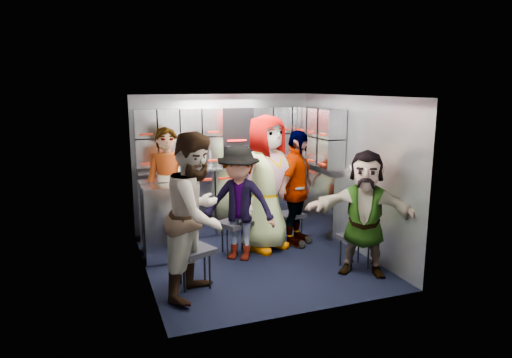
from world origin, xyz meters
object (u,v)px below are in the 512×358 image
object	(u,v)px
attendant_arc_d	(296,188)
attendant_arc_c	(266,183)
attendant_arc_b	(239,203)
jump_seat_near_right	(355,239)
jump_seat_mid_left	(235,225)
attendant_standing	(169,190)
attendant_arc_e	(365,213)
jump_seat_near_left	(195,253)
attendant_arc_a	(197,215)
jump_seat_mid_right	(291,216)
jump_seat_center	(262,220)

from	to	relation	value
attendant_arc_d	attendant_arc_c	bearing A→B (deg)	141.24
attendant_arc_b	jump_seat_near_right	bearing A→B (deg)	3.01
jump_seat_mid_left	attendant_standing	size ratio (longest dim) A/B	0.29
jump_seat_near_right	attendant_arc_e	bearing A→B (deg)	-90.00
jump_seat_near_right	attendant_standing	distance (m)	2.51
jump_seat_near_left	attendant_arc_a	xyz separation A→B (m)	(0.00, -0.18, 0.48)
attendant_standing	attendant_arc_b	xyz separation A→B (m)	(0.79, -0.60, -0.10)
attendant_arc_b	attendant_arc_d	distance (m)	0.97
jump_seat_mid_left	attendant_arc_a	distance (m)	1.32
jump_seat_near_right	jump_seat_mid_left	bearing A→B (deg)	142.66
jump_seat_near_left	attendant_arc_b	xyz separation A→B (m)	(0.73, 0.63, 0.35)
jump_seat_mid_left	attendant_arc_c	bearing A→B (deg)	6.38
jump_seat_mid_right	jump_seat_near_right	bearing A→B (deg)	-75.05
jump_seat_near_left	jump_seat_near_right	world-z (taller)	jump_seat_near_left
jump_seat_mid_left	jump_seat_near_right	xyz separation A→B (m)	(1.25, -0.96, -0.03)
jump_seat_near_right	attendant_arc_a	size ratio (longest dim) A/B	0.24
jump_seat_mid_right	attendant_arc_c	bearing A→B (deg)	-156.31
jump_seat_mid_left	jump_seat_center	size ratio (longest dim) A/B	1.25
attendant_arc_a	jump_seat_near_left	bearing A→B (deg)	37.55
jump_seat_near_right	attendant_arc_a	world-z (taller)	attendant_arc_a
jump_seat_mid_left	jump_seat_center	xyz separation A→B (m)	(0.47, 0.23, -0.05)
jump_seat_mid_right	attendant_arc_b	distance (m)	1.10
jump_seat_center	attendant_arc_e	world-z (taller)	attendant_arc_e
jump_seat_mid_right	attendant_arc_a	world-z (taller)	attendant_arc_a
jump_seat_mid_right	attendant_arc_e	size ratio (longest dim) A/B	0.27
jump_seat_mid_left	attendant_arc_a	xyz separation A→B (m)	(-0.73, -0.99, 0.48)
jump_seat_near_left	attendant_standing	distance (m)	1.32
attendant_arc_c	jump_seat_center	bearing A→B (deg)	66.46
attendant_arc_c	attendant_arc_b	bearing A→B (deg)	-177.22
jump_seat_mid_left	attendant_standing	xyz separation A→B (m)	(-0.79, 0.42, 0.45)
attendant_standing	attendant_arc_b	size ratio (longest dim) A/B	1.14
attendant_arc_c	jump_seat_mid_right	bearing A→B (deg)	0.16
attendant_arc_b	attendant_arc_d	xyz separation A→B (m)	(0.93, 0.25, 0.07)
jump_seat_mid_left	attendant_arc_a	size ratio (longest dim) A/B	0.28
jump_seat_mid_left	jump_seat_center	world-z (taller)	jump_seat_mid_left
jump_seat_near_left	jump_seat_center	world-z (taller)	jump_seat_near_left
jump_seat_mid_left	attendant_arc_b	distance (m)	0.39
attendant_standing	attendant_arc_a	xyz separation A→B (m)	(0.07, -1.42, 0.04)
attendant_standing	attendant_arc_e	world-z (taller)	attendant_standing
attendant_standing	attendant_arc_b	world-z (taller)	attendant_standing
jump_seat_near_right	jump_seat_near_left	bearing A→B (deg)	175.90
jump_seat_center	jump_seat_mid_right	xyz separation A→B (m)	(0.46, 0.02, 0.01)
attendant_arc_a	attendant_arc_e	world-z (taller)	attendant_arc_a
attendant_arc_b	attendant_arc_c	distance (m)	0.56
jump_seat_center	attendant_standing	size ratio (longest dim) A/B	0.24
jump_seat_near_left	jump_seat_near_right	distance (m)	1.99
attendant_arc_a	attendant_arc_b	xyz separation A→B (m)	(0.73, 0.81, -0.14)
jump_seat_near_left	attendant_arc_a	bearing A→B (deg)	-90.00
jump_seat_mid_left	attendant_arc_a	bearing A→B (deg)	-126.18
jump_seat_center	jump_seat_near_right	distance (m)	1.42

